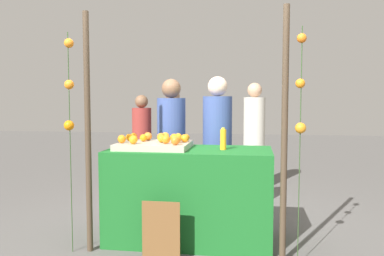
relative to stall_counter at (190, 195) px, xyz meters
name	(u,v)px	position (x,y,z in m)	size (l,w,h in m)	color
ground_plane	(190,240)	(0.00, 0.00, -0.47)	(24.00, 24.00, 0.00)	#565451
stall_counter	(190,195)	(0.00, 0.00, 0.00)	(1.63, 0.77, 0.94)	#196023
orange_tray	(154,145)	(-0.37, 0.00, 0.50)	(0.72, 0.60, 0.06)	#B2AD99
orange_0	(185,138)	(-0.06, 0.05, 0.57)	(0.08, 0.08, 0.08)	orange
orange_1	(174,138)	(-0.18, 0.08, 0.57)	(0.09, 0.09, 0.09)	orange
orange_2	(143,138)	(-0.50, 0.06, 0.57)	(0.08, 0.08, 0.08)	orange
orange_3	(122,139)	(-0.67, -0.11, 0.57)	(0.08, 0.08, 0.08)	orange
orange_4	(177,139)	(-0.13, -0.02, 0.57)	(0.08, 0.08, 0.08)	orange
orange_5	(133,140)	(-0.53, -0.17, 0.57)	(0.09, 0.09, 0.09)	orange
orange_6	(186,138)	(-0.07, 0.18, 0.57)	(0.07, 0.07, 0.07)	orange
orange_7	(178,137)	(-0.16, 0.21, 0.57)	(0.08, 0.08, 0.08)	orange
orange_8	(161,137)	(-0.32, 0.11, 0.57)	(0.09, 0.09, 0.09)	orange
orange_9	(161,139)	(-0.29, 0.00, 0.57)	(0.08, 0.08, 0.08)	orange
orange_10	(148,136)	(-0.48, 0.18, 0.57)	(0.09, 0.09, 0.09)	orange
orange_11	(134,136)	(-0.64, 0.20, 0.57)	(0.08, 0.08, 0.08)	orange
orange_12	(175,141)	(-0.11, -0.19, 0.57)	(0.08, 0.08, 0.08)	orange
orange_13	(165,136)	(-0.30, 0.21, 0.57)	(0.09, 0.09, 0.09)	orange
orange_14	(166,139)	(-0.22, -0.10, 0.57)	(0.09, 0.09, 0.09)	orange
orange_15	(129,137)	(-0.67, 0.11, 0.57)	(0.07, 0.07, 0.07)	orange
juice_bottle	(223,139)	(0.34, -0.01, 0.57)	(0.06, 0.06, 0.22)	#F9A21D
chalkboard_sign	(161,232)	(-0.16, -0.58, -0.20)	(0.34, 0.03, 0.56)	brown
vendor_left	(171,154)	(-0.33, 0.70, 0.31)	(0.34, 0.34, 1.68)	#384C8C
vendor_right	(217,154)	(0.22, 0.71, 0.32)	(0.34, 0.34, 1.70)	#384C8C
crowd_person_0	(254,140)	(0.65, 2.42, 0.32)	(0.34, 0.34, 1.69)	beige
crowd_person_1	(142,146)	(-1.09, 2.10, 0.23)	(0.30, 0.30, 1.50)	maroon
crowd_person_2	(173,145)	(-0.58, 2.00, 0.27)	(0.32, 0.32, 1.58)	#384C8C
canopy_post_left	(88,133)	(-0.89, -0.42, 0.65)	(0.06, 0.06, 2.24)	#473828
canopy_post_right	(284,136)	(0.89, -0.42, 0.65)	(0.06, 0.06, 2.24)	#473828
garland_strand_left	(69,91)	(-1.05, -0.47, 1.04)	(0.11, 0.09, 2.05)	#2D4C23
garland_strand_right	(301,94)	(1.02, -0.47, 1.02)	(0.10, 0.10, 2.05)	#2D4C23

